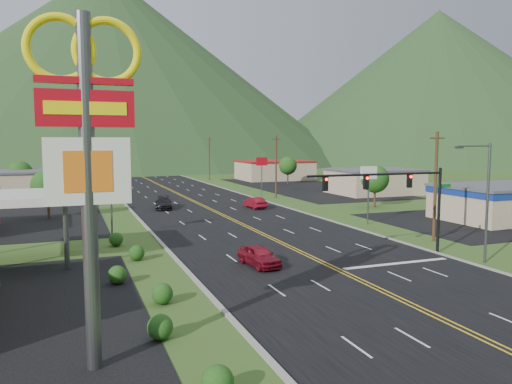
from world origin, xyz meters
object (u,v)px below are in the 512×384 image
object	(u,v)px
streetlight_east	(484,195)
car_red_far	(255,203)
streetlight_west	(105,164)
car_dark_mid	(164,203)
gas_canopy	(7,200)
car_red_near	(259,256)
pylon_sign	(87,137)
traffic_signal	(398,190)

from	to	relation	value
streetlight_east	car_red_far	distance (m)	35.33
streetlight_east	streetlight_west	bearing A→B (deg)	110.86
streetlight_east	car_dark_mid	xyz separation A→B (m)	(-16.98, 38.29, -4.41)
gas_canopy	car_red_near	size ratio (longest dim) A/B	2.26
gas_canopy	car_red_near	xyz separation A→B (m)	(17.17, -6.96, -4.12)
pylon_sign	streetlight_east	bearing A→B (deg)	15.85
car_red_near	car_red_far	world-z (taller)	car_red_near
traffic_signal	car_red_near	size ratio (longest dim) A/B	2.96
streetlight_east	gas_canopy	bearing A→B (deg)	160.12
gas_canopy	streetlight_east	bearing A→B (deg)	-19.88
traffic_signal	streetlight_west	xyz separation A→B (m)	(-18.16, 56.00, -0.15)
car_dark_mid	car_red_far	size ratio (longest dim) A/B	1.17
traffic_signal	car_red_near	world-z (taller)	traffic_signal
pylon_sign	car_red_near	bearing A→B (deg)	46.99
car_red_near	car_dark_mid	size ratio (longest dim) A/B	0.84
car_red_far	car_red_near	bearing A→B (deg)	65.81
gas_canopy	car_dark_mid	world-z (taller)	gas_canopy
streetlight_west	car_red_near	size ratio (longest dim) A/B	2.03
car_red_near	traffic_signal	bearing A→B (deg)	-12.23
pylon_sign	car_red_far	xyz separation A→B (m)	(23.00, 42.67, -8.55)
streetlight_west	gas_canopy	distance (m)	49.10
car_red_far	streetlight_west	bearing A→B (deg)	-59.20
streetlight_east	streetlight_west	world-z (taller)	same
traffic_signal	car_red_far	xyz separation A→B (m)	(-0.49, 30.67, -4.58)
streetlight_east	car_dark_mid	size ratio (longest dim) A/B	1.70
traffic_signal	gas_canopy	distance (m)	29.59
traffic_signal	streetlight_west	world-z (taller)	streetlight_west
pylon_sign	car_red_near	size ratio (longest dim) A/B	3.16
streetlight_east	car_red_far	size ratio (longest dim) A/B	1.99
traffic_signal	streetlight_east	world-z (taller)	streetlight_east
traffic_signal	gas_canopy	xyz separation A→B (m)	(-28.48, 8.00, -0.46)
pylon_sign	traffic_signal	xyz separation A→B (m)	(23.48, 12.00, -3.97)
traffic_signal	car_dark_mid	distance (m)	36.71
traffic_signal	streetlight_east	bearing A→B (deg)	-40.39
car_dark_mid	pylon_sign	bearing A→B (deg)	-94.09
gas_canopy	car_dark_mid	xyz separation A→B (m)	(16.20, 26.29, -4.11)
streetlight_east	car_red_near	world-z (taller)	streetlight_east
streetlight_west	car_red_far	bearing A→B (deg)	-55.10
gas_canopy	car_red_near	bearing A→B (deg)	-22.06
pylon_sign	gas_canopy	world-z (taller)	pylon_sign
car_red_near	car_red_far	xyz separation A→B (m)	(10.83, 29.62, -0.01)
streetlight_east	streetlight_west	distance (m)	64.21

